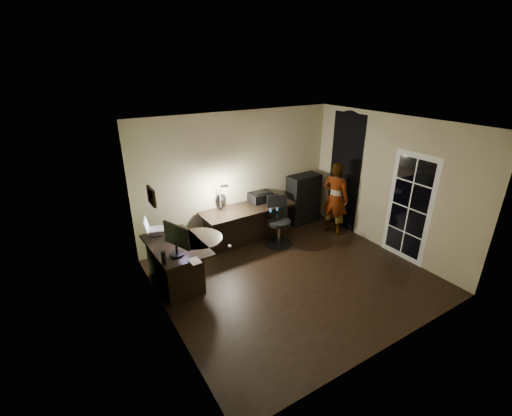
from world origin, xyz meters
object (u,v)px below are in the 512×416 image
desk_right (248,224)px  office_chair (279,222)px  monitor (176,244)px  person (335,198)px  desk_left (178,264)px  cabinet (303,199)px

desk_right → office_chair: 0.68m
office_chair → monitor: bearing=-144.4°
desk_right → person: 2.00m
person → monitor: bearing=76.4°
monitor → office_chair: 2.50m
desk_left → cabinet: size_ratio=1.14×
desk_left → cabinet: (3.43, 0.88, 0.20)m
monitor → office_chair: monitor is taller
desk_left → desk_right: desk_left is taller
desk_right → cabinet: size_ratio=1.74×
monitor → office_chair: (2.38, 0.59, -0.45)m
desk_right → cabinet: (1.60, 0.15, 0.20)m
desk_left → desk_right: 1.97m
office_chair → person: person is taller
cabinet → monitor: cabinet is taller
desk_left → person: person is taller
desk_right → monitor: bearing=-152.2°
person → cabinet: bearing=-3.3°
cabinet → office_chair: size_ratio=1.14×
office_chair → cabinet: bearing=50.8°
cabinet → person: bearing=-76.2°
desk_left → desk_right: (1.83, 0.73, -0.00)m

